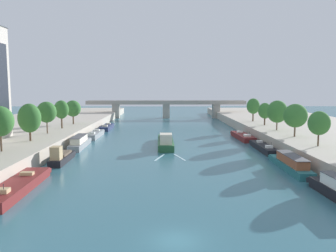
{
  "coord_description": "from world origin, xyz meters",
  "views": [
    {
      "loc": [
        -1.03,
        -26.58,
        12.53
      ],
      "look_at": [
        0.0,
        53.62,
        3.39
      ],
      "focal_mm": 36.27,
      "sensor_mm": 36.0,
      "label": 1
    }
  ],
  "objects_px": {
    "tree_right_past_mid": "(295,116)",
    "tree_right_second": "(265,111)",
    "tree_left_far": "(73,109)",
    "tree_left_by_lamp": "(29,118)",
    "tree_right_far": "(277,112)",
    "moored_boat_left_near": "(95,134)",
    "tree_left_past_mid": "(47,112)",
    "barge_midriver": "(166,141)",
    "moored_boat_left_second": "(18,186)",
    "moored_boat_left_midway": "(107,127)",
    "moored_boat_left_lone": "(80,142)",
    "tree_right_nearest": "(319,123)",
    "moored_boat_right_second": "(263,147)",
    "moored_boat_right_lone": "(290,163)",
    "tree_left_end_of_row": "(61,110)",
    "bridge_far": "(166,107)",
    "moored_boat_left_upstream": "(62,157)",
    "tree_right_distant": "(253,106)",
    "tree_left_third": "(0,121)",
    "moored_boat_right_end": "(243,136)"
  },
  "relations": [
    {
      "from": "moored_boat_left_lone",
      "to": "tree_right_past_mid",
      "type": "relative_size",
      "value": 1.99
    },
    {
      "from": "barge_midriver",
      "to": "tree_right_second",
      "type": "xyz_separation_m",
      "value": [
        26.35,
        17.1,
        5.38
      ]
    },
    {
      "from": "moored_boat_left_midway",
      "to": "tree_left_third",
      "type": "height_order",
      "value": "tree_left_third"
    },
    {
      "from": "tree_right_nearest",
      "to": "moored_boat_left_upstream",
      "type": "bearing_deg",
      "value": -179.3
    },
    {
      "from": "moored_boat_left_second",
      "to": "bridge_far",
      "type": "relative_size",
      "value": 0.25
    },
    {
      "from": "moored_boat_left_second",
      "to": "moored_boat_left_midway",
      "type": "height_order",
      "value": "moored_boat_left_midway"
    },
    {
      "from": "moored_boat_left_near",
      "to": "tree_right_far",
      "type": "xyz_separation_m",
      "value": [
        43.79,
        -7.25,
        6.27
      ]
    },
    {
      "from": "moored_boat_left_midway",
      "to": "tree_right_distant",
      "type": "bearing_deg",
      "value": -3.39
    },
    {
      "from": "moored_boat_left_near",
      "to": "tree_left_far",
      "type": "distance_m",
      "value": 11.67
    },
    {
      "from": "moored_boat_right_second",
      "to": "tree_right_distant",
      "type": "distance_m",
      "value": 33.84
    },
    {
      "from": "tree_right_nearest",
      "to": "moored_boat_left_near",
      "type": "bearing_deg",
      "value": 146.7
    },
    {
      "from": "moored_boat_left_second",
      "to": "moored_boat_left_upstream",
      "type": "relative_size",
      "value": 1.57
    },
    {
      "from": "moored_boat_left_second",
      "to": "tree_left_far",
      "type": "bearing_deg",
      "value": 97.54
    },
    {
      "from": "tree_left_past_mid",
      "to": "tree_left_far",
      "type": "bearing_deg",
      "value": 88.04
    },
    {
      "from": "moored_boat_right_lone",
      "to": "moored_boat_left_second",
      "type": "bearing_deg",
      "value": -164.57
    },
    {
      "from": "moored_boat_right_end",
      "to": "tree_left_end_of_row",
      "type": "height_order",
      "value": "tree_left_end_of_row"
    },
    {
      "from": "moored_boat_left_lone",
      "to": "moored_boat_right_lone",
      "type": "bearing_deg",
      "value": -28.33
    },
    {
      "from": "moored_boat_right_second",
      "to": "tree_left_end_of_row",
      "type": "height_order",
      "value": "tree_left_end_of_row"
    },
    {
      "from": "moored_boat_left_lone",
      "to": "tree_right_past_mid",
      "type": "distance_m",
      "value": 44.68
    },
    {
      "from": "moored_boat_left_upstream",
      "to": "tree_right_second",
      "type": "height_order",
      "value": "tree_right_second"
    },
    {
      "from": "moored_boat_right_second",
      "to": "bridge_far",
      "type": "height_order",
      "value": "bridge_far"
    },
    {
      "from": "moored_boat_right_second",
      "to": "tree_left_past_mid",
      "type": "bearing_deg",
      "value": 171.85
    },
    {
      "from": "barge_midriver",
      "to": "moored_boat_left_near",
      "type": "xyz_separation_m",
      "value": [
        -17.8,
        13.55,
        -0.34
      ]
    },
    {
      "from": "tree_right_distant",
      "to": "barge_midriver",
      "type": "bearing_deg",
      "value": -133.36
    },
    {
      "from": "moored_boat_left_near",
      "to": "tree_left_past_mid",
      "type": "xyz_separation_m",
      "value": [
        -7.87,
        -12.14,
        6.56
      ]
    },
    {
      "from": "barge_midriver",
      "to": "tree_left_far",
      "type": "bearing_deg",
      "value": 140.91
    },
    {
      "from": "moored_boat_left_midway",
      "to": "tree_left_past_mid",
      "type": "height_order",
      "value": "tree_left_past_mid"
    },
    {
      "from": "tree_right_distant",
      "to": "moored_boat_left_near",
      "type": "bearing_deg",
      "value": -162.3
    },
    {
      "from": "moored_boat_left_upstream",
      "to": "moored_boat_right_lone",
      "type": "bearing_deg",
      "value": -8.72
    },
    {
      "from": "tree_right_past_mid",
      "to": "tree_left_far",
      "type": "bearing_deg",
      "value": 154.6
    },
    {
      "from": "moored_boat_right_lone",
      "to": "tree_left_end_of_row",
      "type": "height_order",
      "value": "tree_left_end_of_row"
    },
    {
      "from": "moored_boat_left_midway",
      "to": "tree_right_past_mid",
      "type": "height_order",
      "value": "tree_right_past_mid"
    },
    {
      "from": "tree_left_end_of_row",
      "to": "tree_right_nearest",
      "type": "bearing_deg",
      "value": -26.87
    },
    {
      "from": "tree_right_past_mid",
      "to": "tree_right_second",
      "type": "bearing_deg",
      "value": 89.6
    },
    {
      "from": "tree_left_end_of_row",
      "to": "tree_right_second",
      "type": "xyz_separation_m",
      "value": [
        51.63,
        6.32,
        -0.77
      ]
    },
    {
      "from": "moored_boat_right_second",
      "to": "tree_left_far",
      "type": "height_order",
      "value": "tree_left_far"
    },
    {
      "from": "barge_midriver",
      "to": "moored_boat_right_second",
      "type": "xyz_separation_m",
      "value": [
        19.55,
        -5.07,
        -0.41
      ]
    },
    {
      "from": "moored_boat_right_lone",
      "to": "tree_right_second",
      "type": "bearing_deg",
      "value": 79.14
    },
    {
      "from": "tree_left_by_lamp",
      "to": "tree_right_far",
      "type": "height_order",
      "value": "tree_left_by_lamp"
    },
    {
      "from": "moored_boat_left_second",
      "to": "tree_right_distant",
      "type": "bearing_deg",
      "value": 53.23
    },
    {
      "from": "moored_boat_right_second",
      "to": "tree_right_distant",
      "type": "bearing_deg",
      "value": 78.83
    },
    {
      "from": "moored_boat_left_second",
      "to": "tree_left_past_mid",
      "type": "height_order",
      "value": "tree_left_past_mid"
    },
    {
      "from": "moored_boat_left_second",
      "to": "moored_boat_right_second",
      "type": "height_order",
      "value": "moored_boat_left_second"
    },
    {
      "from": "moored_boat_left_midway",
      "to": "tree_right_second",
      "type": "xyz_separation_m",
      "value": [
        43.87,
        -12.99,
        5.77
      ]
    },
    {
      "from": "moored_boat_left_midway",
      "to": "moored_boat_right_second",
      "type": "distance_m",
      "value": 51.09
    },
    {
      "from": "tree_left_far",
      "to": "tree_right_second",
      "type": "xyz_separation_m",
      "value": [
        51.37,
        -3.23,
        -0.45
      ]
    },
    {
      "from": "moored_boat_left_near",
      "to": "tree_right_second",
      "type": "distance_m",
      "value": 44.66
    },
    {
      "from": "moored_boat_right_lone",
      "to": "tree_right_past_mid",
      "type": "distance_m",
      "value": 19.64
    },
    {
      "from": "tree_left_far",
      "to": "moored_boat_left_near",
      "type": "bearing_deg",
      "value": -43.18
    },
    {
      "from": "moored_boat_left_lone",
      "to": "tree_left_past_mid",
      "type": "height_order",
      "value": "tree_left_past_mid"
    }
  ]
}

